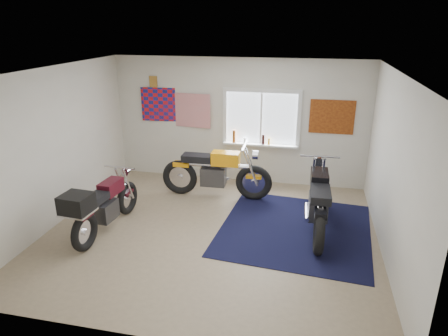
% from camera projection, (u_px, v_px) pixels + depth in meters
% --- Properties ---
extents(ground, '(5.50, 5.50, 0.00)m').
position_uv_depth(ground, '(211.00, 232.00, 6.82)').
color(ground, '#9E896B').
rests_on(ground, ground).
extents(room_shell, '(5.50, 5.50, 5.50)m').
position_uv_depth(room_shell, '(210.00, 140.00, 6.25)').
color(room_shell, white).
rests_on(room_shell, ground).
extents(navy_rug, '(2.71, 2.80, 0.01)m').
position_uv_depth(navy_rug, '(295.00, 229.00, 6.92)').
color(navy_rug, black).
rests_on(navy_rug, ground).
extents(window_assembly, '(1.66, 0.17, 1.26)m').
position_uv_depth(window_assembly, '(261.00, 122.00, 8.51)').
color(window_assembly, white).
rests_on(window_assembly, room_shell).
extents(oil_bottles, '(0.82, 0.07, 0.28)m').
position_uv_depth(oil_bottles, '(248.00, 138.00, 8.62)').
color(oil_bottles, brown).
rests_on(oil_bottles, window_assembly).
extents(flag_display, '(1.60, 0.10, 1.17)m').
position_uv_depth(flag_display, '(153.00, 82.00, 8.73)').
color(flag_display, red).
rests_on(flag_display, room_shell).
extents(triumph_poster, '(0.90, 0.03, 0.70)m').
position_uv_depth(triumph_poster, '(332.00, 117.00, 8.17)').
color(triumph_poster, '#A54C14').
rests_on(triumph_poster, room_shell).
extents(yellow_triumph, '(2.27, 0.68, 1.14)m').
position_uv_depth(yellow_triumph, '(216.00, 173.00, 8.06)').
color(yellow_triumph, black).
rests_on(yellow_triumph, ground).
extents(black_chrome_bike, '(0.69, 2.27, 1.16)m').
position_uv_depth(black_chrome_bike, '(318.00, 202.00, 6.76)').
color(black_chrome_bike, black).
rests_on(black_chrome_bike, navy_rug).
extents(maroon_tourer, '(0.61, 1.96, 0.99)m').
position_uv_depth(maroon_tourer, '(101.00, 206.00, 6.60)').
color(maroon_tourer, black).
rests_on(maroon_tourer, ground).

